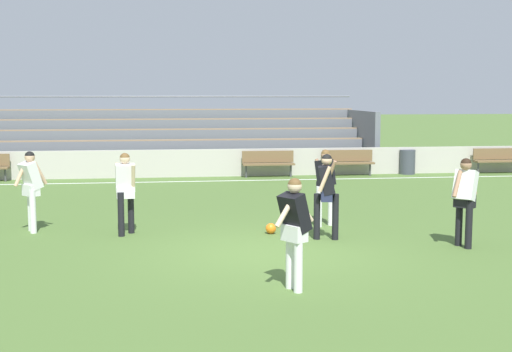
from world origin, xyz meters
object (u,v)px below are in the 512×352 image
Objects in this scene: player_dark_wide_right at (294,224)px; soccer_ball at (271,228)px; trash_bin at (407,162)px; player_dark_pressing_high at (325,181)px; player_white_challenging at (125,186)px; player_white_on_ball at (465,194)px; bench_near_wall_gap at (268,161)px; bench_centre_sideline at (498,158)px; player_dark_wide_left at (326,189)px; bench_far_left at (348,160)px; player_white_deep_cover at (31,184)px; bleacher_stand at (158,138)px.

soccer_ball is at bearing 85.93° from player_dark_wide_right.
player_dark_pressing_high reaches higher than trash_bin.
soccer_ball is (-6.48, -9.86, -0.33)m from trash_bin.
soccer_ball is at bearing -5.81° from player_white_challenging.
bench_near_wall_gap is at bearing 99.97° from player_white_on_ball.
player_white_challenging is at bearing -143.78° from bench_centre_sideline.
player_dark_wide_left reaches higher than bench_centre_sideline.
player_dark_pressing_high reaches higher than player_dark_wide_right.
soccer_ball is (-3.40, 1.71, -0.89)m from player_white_on_ball.
bench_centre_sideline is 1.08× the size of player_dark_wide_right.
bench_far_left is 5.57m from bench_centre_sideline.
bench_centre_sideline is 1.07× the size of player_dark_pressing_high.
soccer_ball is (-4.24, -9.65, -0.44)m from bench_far_left.
player_dark_pressing_high is at bearing 4.92° from player_white_challenging.
player_white_on_ball is at bearing -94.22° from bench_far_left.
player_white_deep_cover is (-8.32, 2.56, 0.01)m from player_white_on_ball.
player_dark_wide_left is at bearing -107.40° from bench_far_left.
player_dark_wide_left is at bearing -117.46° from trash_bin.
player_dark_wide_right is 0.99× the size of player_white_challenging.
player_dark_wide_left is at bearing -14.63° from player_white_deep_cover.
bleacher_stand is 12.63m from bench_centre_sideline.
player_white_on_ball is 6.66m from player_white_challenging.
bench_far_left is 1.07× the size of player_white_on_ball.
player_dark_pressing_high is at bearing 77.64° from player_dark_wide_left.
player_dark_wide_left is (-0.41, -10.35, 0.47)m from bench_near_wall_gap.
bench_far_left is 8.18× the size of soccer_ball.
trash_bin is (-3.33, 0.21, -0.11)m from bench_centre_sideline.
bench_centre_sideline is at bearing 0.00° from bench_near_wall_gap.
player_dark_wide_right is at bearing -110.67° from player_dark_wide_left.
player_white_deep_cover reaches higher than bench_near_wall_gap.
player_white_challenging is at bearing 165.79° from player_dark_wide_left.
player_white_on_ball is 4.41m from player_dark_wide_right.
bench_centre_sideline is 1.06× the size of player_white_deep_cover.
bleacher_stand reaches higher than bench_near_wall_gap.
trash_bin is (5.08, 0.21, -0.11)m from bench_near_wall_gap.
player_dark_pressing_high is 1.40m from player_dark_wide_left.
player_dark_pressing_high is at bearing -73.32° from bleacher_stand.
player_dark_wide_left is 1.01× the size of player_white_deep_cover.
soccer_ball is (4.91, -0.84, -0.90)m from player_white_deep_cover.
bleacher_stand reaches higher than player_white_challenging.
soccer_ball is at bearing -123.33° from trash_bin.
bench_near_wall_gap is 8.18× the size of soccer_ball.
player_dark_wide_left reaches higher than player_white_on_ball.
bench_centre_sideline is at bearing 49.57° from player_dark_wide_left.
player_white_challenging is (-7.19, -9.35, 0.46)m from bench_far_left.
bleacher_stand reaches higher than bench_far_left.
player_dark_pressing_high is 0.99× the size of player_dark_wide_left.
trash_bin is at bearing 62.54° from player_dark_wide_left.
bench_near_wall_gap is 1.07× the size of player_dark_pressing_high.
player_dark_wide_left is 1.02× the size of player_dark_wide_right.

